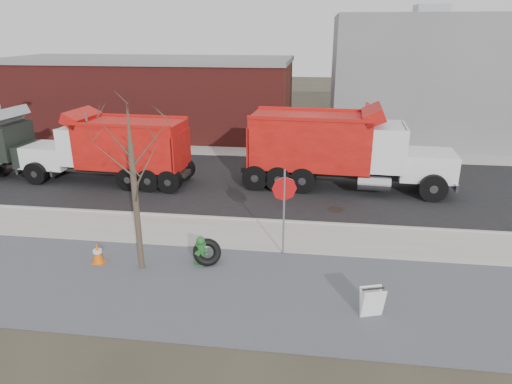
# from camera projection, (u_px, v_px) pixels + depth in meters

# --- Properties ---
(ground) EXTENTS (120.00, 120.00, 0.00)m
(ground) POSITION_uv_depth(u_px,v_px,m) (254.00, 239.00, 16.36)
(ground) COLOR #383328
(ground) RESTS_ON ground
(gravel_verge) EXTENTS (60.00, 5.00, 0.03)m
(gravel_verge) POSITION_uv_depth(u_px,v_px,m) (237.00, 290.00, 13.09)
(gravel_verge) COLOR slate
(gravel_verge) RESTS_ON ground
(sidewalk) EXTENTS (60.00, 2.50, 0.06)m
(sidewalk) POSITION_uv_depth(u_px,v_px,m) (255.00, 235.00, 16.58)
(sidewalk) COLOR #9E9B93
(sidewalk) RESTS_ON ground
(curb) EXTENTS (60.00, 0.15, 0.11)m
(curb) POSITION_uv_depth(u_px,v_px,m) (260.00, 220.00, 17.79)
(curb) COLOR #9E9B93
(curb) RESTS_ON ground
(road) EXTENTS (60.00, 9.40, 0.02)m
(road) POSITION_uv_depth(u_px,v_px,m) (272.00, 183.00, 22.24)
(road) COLOR black
(road) RESTS_ON ground
(far_sidewalk) EXTENTS (60.00, 2.00, 0.06)m
(far_sidewalk) POSITION_uv_depth(u_px,v_px,m) (281.00, 153.00, 27.55)
(far_sidewalk) COLOR #9E9B93
(far_sidewalk) RESTS_ON ground
(building_grey) EXTENTS (12.00, 10.00, 8.00)m
(building_grey) POSITION_uv_depth(u_px,v_px,m) (423.00, 78.00, 30.68)
(building_grey) COLOR gray
(building_grey) RESTS_ON ground
(building_brick) EXTENTS (20.20, 8.20, 5.30)m
(building_brick) POSITION_uv_depth(u_px,v_px,m) (149.00, 95.00, 32.60)
(building_brick) COLOR maroon
(building_brick) RESTS_ON ground
(bare_tree) EXTENTS (3.20, 3.20, 5.20)m
(bare_tree) POSITION_uv_depth(u_px,v_px,m) (132.00, 168.00, 13.23)
(bare_tree) COLOR #382D23
(bare_tree) RESTS_ON ground
(fire_hydrant) EXTENTS (0.54, 0.52, 0.94)m
(fire_hydrant) POSITION_uv_depth(u_px,v_px,m) (201.00, 251.00, 14.49)
(fire_hydrant) COLOR #286A35
(fire_hydrant) RESTS_ON ground
(truck_tire) EXTENTS (1.15, 1.08, 0.85)m
(truck_tire) POSITION_uv_depth(u_px,v_px,m) (207.00, 252.00, 14.51)
(truck_tire) COLOR black
(truck_tire) RESTS_ON ground
(stop_sign) EXTENTS (0.78, 0.25, 2.97)m
(stop_sign) POSITION_uv_depth(u_px,v_px,m) (284.00, 198.00, 14.52)
(stop_sign) COLOR gray
(stop_sign) RESTS_ON ground
(sandwich_board) EXTENTS (0.68, 0.54, 0.83)m
(sandwich_board) POSITION_uv_depth(u_px,v_px,m) (372.00, 302.00, 11.76)
(sandwich_board) COLOR white
(sandwich_board) RESTS_ON ground
(traffic_cone_near) EXTENTS (0.37, 0.37, 0.71)m
(traffic_cone_near) POSITION_uv_depth(u_px,v_px,m) (98.00, 254.00, 14.51)
(traffic_cone_near) COLOR #F65D07
(traffic_cone_near) RESTS_ON ground
(dump_truck_red_a) EXTENTS (9.77, 3.17, 3.88)m
(dump_truck_red_a) POSITION_uv_depth(u_px,v_px,m) (339.00, 147.00, 21.06)
(dump_truck_red_a) COLOR black
(dump_truck_red_a) RESTS_ON ground
(dump_truck_red_b) EXTENTS (8.27, 2.79, 3.48)m
(dump_truck_red_b) POSITION_uv_depth(u_px,v_px,m) (112.00, 147.00, 21.83)
(dump_truck_red_b) COLOR black
(dump_truck_red_b) RESTS_ON ground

